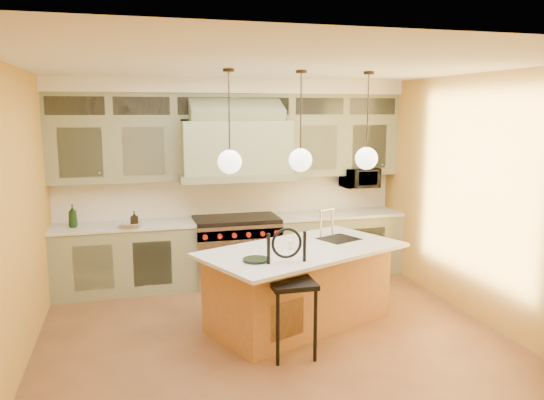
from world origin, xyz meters
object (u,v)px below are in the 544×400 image
object	(u,v)px
microwave	(360,178)
range	(236,249)
kitchen_island	(300,285)
counter_stool	(291,284)

from	to	relation	value
microwave	range	bearing A→B (deg)	-176.88
kitchen_island	microwave	distance (m)	2.57
range	kitchen_island	xyz separation A→B (m)	(0.41, -1.69, -0.01)
range	counter_stool	world-z (taller)	counter_stool
kitchen_island	counter_stool	distance (m)	0.83
counter_stool	microwave	size ratio (longest dim) A/B	2.38
kitchen_island	microwave	size ratio (longest dim) A/B	4.78
range	kitchen_island	distance (m)	1.74
range	microwave	world-z (taller)	microwave
kitchen_island	microwave	bearing A→B (deg)	26.51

